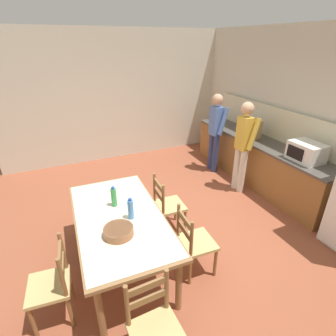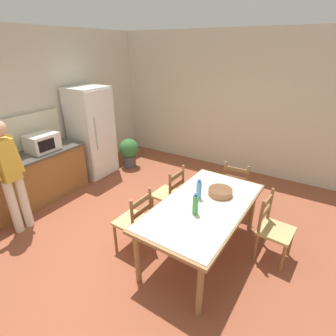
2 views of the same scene
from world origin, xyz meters
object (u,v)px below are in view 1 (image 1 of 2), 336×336
Objects in this scene: chair_side_far_right at (194,242)px; chair_head_end at (155,329)px; bottle_off_centre at (131,209)px; dining_table at (119,221)px; chair_side_far_left at (167,205)px; chair_side_near_right at (53,284)px; paper_bag at (255,129)px; serving_bowl at (119,231)px; person_at_sink at (215,129)px; bottle_near_centre at (114,197)px; person_at_counter at (243,143)px; microwave at (306,152)px.

chair_head_end is (0.79, -0.82, 0.00)m from chair_side_far_right.
dining_table is at bearing -128.71° from bottle_off_centre.
chair_side_far_left is at bearing 1.17° from chair_side_far_right.
bottle_off_centre is at bearing 113.38° from chair_side_near_right.
paper_bag is 0.40× the size of chair_side_far_right.
serving_bowl is (0.23, -0.21, -0.07)m from bottle_off_centre.
chair_head_end reaches higher than serving_bowl.
dining_table is 0.36m from serving_bowl.
serving_bowl is 3.47m from person_at_sink.
bottle_off_centre is (0.33, 0.12, 0.00)m from bottle_near_centre.
bottle_off_centre is 0.84× the size of serving_bowl.
paper_bag is 0.40× the size of chair_side_far_left.
bottle_off_centre is at bearing 79.21° from chair_head_end.
chair_head_end is 3.44m from person_at_counter.
paper_bag is (-1.20, -0.01, 0.03)m from microwave.
chair_side_far_left is at bearing 126.17° from bottle_off_centre.
person_at_sink is at bearing 47.41° from chair_head_end.
paper_bag is at bearing 118.56° from chair_side_near_right.
bottle_near_centre is at bearing -160.95° from bottle_off_centre.
bottle_off_centre is 0.32m from serving_bowl.
bottle_near_centre and bottle_off_centre have the same top height.
chair_side_far_left is (-0.40, 0.81, -0.25)m from dining_table.
dining_table is 7.10× the size of bottle_off_centre.
dining_table is 2.11× the size of chair_side_near_right.
dining_table is at bearing -159.37° from person_at_counter.
bottle_near_centre reaches higher than chair_head_end.
chair_side_far_right reaches higher than serving_bowl.
chair_side_far_left and chair_head_end have the same top height.
microwave reaches higher than bottle_near_centre.
serving_bowl is at bearing -14.53° from dining_table.
bottle_near_centre is 2.65m from person_at_counter.
chair_side_far_right is 3.00m from person_at_sink.
person_at_sink is at bearing -47.44° from chair_side_far_left.
paper_bag is at bearing -51.75° from person_at_sink.
person_at_sink is at bearing -164.72° from microwave.
person_at_sink reaches higher than bottle_off_centre.
paper_bag is 4.04m from chair_head_end.
paper_bag is 2.93m from chair_side_far_right.
microwave is at bearing 20.04° from chair_head_end.
chair_side_far_right is (0.45, 0.78, -0.25)m from dining_table.
bottle_near_centre is 1.54m from chair_head_end.
chair_side_near_right is at bearing 129.94° from chair_head_end.
chair_side_far_left is at bearing 60.01° from chair_head_end.
chair_side_near_right is (0.08, -0.72, -0.37)m from serving_bowl.
person_at_counter is at bearing -149.88° from microwave.
person_at_counter reaches higher than chair_side_far_left.
person_at_counter reaches higher than microwave.
chair_side_near_right is at bearing 119.00° from chair_side_far_left.
microwave is at bearing 102.12° from chair_side_near_right.
person_at_sink is 0.93m from person_at_counter.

